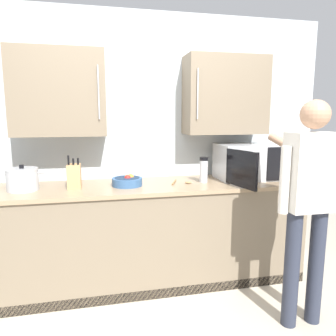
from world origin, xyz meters
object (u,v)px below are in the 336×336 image
at_px(wooden_spoon, 182,182).
at_px(person_figure, 308,194).
at_px(thermos_flask, 204,170).
at_px(knife_block, 74,176).
at_px(microwave_oven, 244,162).
at_px(fruit_bowl, 127,181).
at_px(stock_pot, 22,179).

height_order(wooden_spoon, person_figure, person_figure).
distance_m(thermos_flask, person_figure, 0.96).
bearing_deg(knife_block, microwave_oven, 1.92).
relative_size(fruit_bowl, person_figure, 0.16).
xyz_separation_m(stock_pot, fruit_bowl, (0.86, -0.00, -0.05)).
distance_m(microwave_oven, person_figure, 0.89).
xyz_separation_m(knife_block, wooden_spoon, (0.94, -0.01, -0.09)).
height_order(knife_block, wooden_spoon, knife_block).
distance_m(stock_pot, thermos_flask, 1.56).
bearing_deg(thermos_flask, microwave_oven, 8.28).
bearing_deg(thermos_flask, stock_pot, 179.54).
relative_size(microwave_oven, wooden_spoon, 3.78).
bearing_deg(microwave_oven, wooden_spoon, -174.15).
xyz_separation_m(wooden_spoon, person_figure, (0.71, -0.81, 0.05)).
height_order(fruit_bowl, thermos_flask, thermos_flask).
height_order(fruit_bowl, person_figure, person_figure).
height_order(wooden_spoon, thermos_flask, thermos_flask).
bearing_deg(stock_pot, fruit_bowl, -0.33).
height_order(microwave_oven, wooden_spoon, microwave_oven).
distance_m(stock_pot, person_figure, 2.22).
distance_m(wooden_spoon, fruit_bowl, 0.49).
distance_m(microwave_oven, knife_block, 1.58).
relative_size(microwave_oven, person_figure, 0.47).
bearing_deg(wooden_spoon, stock_pot, 179.33).
bearing_deg(person_figure, thermos_flask, 121.47).
bearing_deg(stock_pot, wooden_spoon, -0.67).
distance_m(microwave_oven, stock_pot, 1.99).
height_order(knife_block, person_figure, person_figure).
height_order(microwave_oven, stock_pot, microwave_oven).
bearing_deg(knife_block, wooden_spoon, -0.75).
height_order(stock_pot, thermos_flask, thermos_flask).
bearing_deg(wooden_spoon, fruit_bowl, 178.74).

